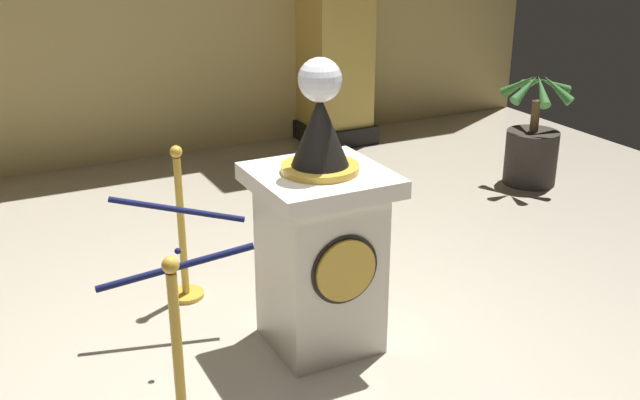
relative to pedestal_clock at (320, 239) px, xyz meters
name	(u,v)px	position (x,y,z in m)	size (l,w,h in m)	color
ground_plane	(287,378)	(-0.34, -0.26, -0.68)	(10.38, 10.38, 0.00)	#B2A893
pedestal_clock	(320,239)	(0.00, 0.00, 0.00)	(0.73, 0.73, 1.72)	silver
stanchion_near	(183,246)	(-0.55, 0.91, -0.30)	(0.24, 0.24, 1.07)	gold
stanchion_far	(180,386)	(-1.03, -0.58, -0.32)	(0.24, 0.24, 1.03)	gold
velvet_rope	(177,236)	(-0.79, 0.17, 0.11)	(1.00, 1.02, 0.22)	#141947
potted_palm_right	(532,147)	(3.07, 1.63, -0.32)	(0.70, 0.65, 1.10)	#2D2823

